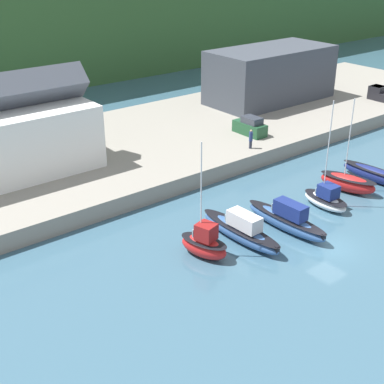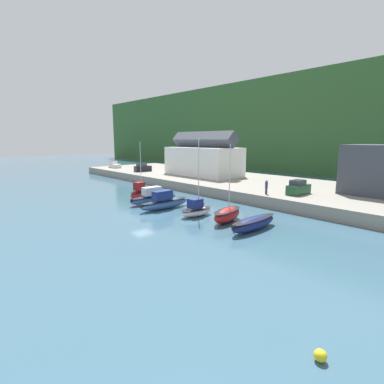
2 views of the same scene
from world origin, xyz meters
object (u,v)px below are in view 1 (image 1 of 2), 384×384
(moored_boat_0, at_px, (204,244))
(moored_boat_4, at_px, (348,183))
(moored_boat_5, at_px, (375,175))
(pickup_truck_0, at_px, (383,95))
(parked_car_1, at_px, (250,127))
(moored_boat_1, at_px, (241,230))
(moored_boat_3, at_px, (326,199))
(moored_boat_2, at_px, (287,219))
(person_on_quay, at_px, (251,139))

(moored_boat_0, distance_m, moored_boat_4, 18.65)
(moored_boat_0, bearing_deg, moored_boat_5, -14.68)
(moored_boat_0, relative_size, moored_boat_4, 1.02)
(moored_boat_5, xyz_separation_m, pickup_truck_0, (21.71, 13.86, 1.77))
(moored_boat_4, distance_m, parked_car_1, 14.86)
(moored_boat_1, xyz_separation_m, moored_boat_3, (10.26, -0.46, -0.08))
(moored_boat_4, height_order, parked_car_1, moored_boat_4)
(pickup_truck_0, bearing_deg, moored_boat_5, -149.18)
(moored_boat_1, bearing_deg, pickup_truck_0, 17.28)
(moored_boat_4, xyz_separation_m, pickup_truck_0, (25.85, 13.57, 1.62))
(moored_boat_2, bearing_deg, moored_boat_0, 170.43)
(moored_boat_3, relative_size, moored_boat_4, 1.08)
(moored_boat_4, xyz_separation_m, person_on_quay, (-2.34, 11.30, 1.90))
(moored_boat_1, bearing_deg, moored_boat_0, 178.40)
(moored_boat_2, bearing_deg, pickup_truck_0, 20.62)
(moored_boat_2, height_order, parked_car_1, parked_car_1)
(moored_boat_4, bearing_deg, pickup_truck_0, 12.78)
(moored_boat_1, distance_m, parked_car_1, 21.88)
(moored_boat_0, height_order, parked_car_1, moored_boat_0)
(pickup_truck_0, bearing_deg, person_on_quay, -177.13)
(moored_boat_0, distance_m, moored_boat_2, 8.24)
(moored_boat_2, distance_m, person_on_quay, 15.33)
(moored_boat_2, relative_size, moored_boat_3, 0.84)
(moored_boat_3, bearing_deg, parked_car_1, 73.20)
(moored_boat_0, xyz_separation_m, pickup_truck_0, (44.49, 14.05, 1.43))
(moored_boat_1, relative_size, parked_car_1, 2.06)
(parked_car_1, distance_m, pickup_truck_0, 24.98)
(moored_boat_5, bearing_deg, moored_boat_2, -177.25)
(moored_boat_0, relative_size, moored_boat_2, 1.11)
(moored_boat_4, height_order, person_on_quay, moored_boat_4)
(moored_boat_3, bearing_deg, moored_boat_0, -179.66)
(moored_boat_2, relative_size, parked_car_1, 2.01)
(moored_boat_2, distance_m, moored_boat_5, 14.67)
(moored_boat_1, height_order, moored_boat_4, moored_boat_4)
(moored_boat_1, relative_size, moored_boat_2, 1.02)
(moored_boat_0, height_order, pickup_truck_0, moored_boat_0)
(moored_boat_0, distance_m, parked_car_1, 24.82)
(parked_car_1, bearing_deg, person_on_quay, -133.19)
(parked_car_1, bearing_deg, pickup_truck_0, -2.59)
(moored_boat_4, distance_m, moored_boat_5, 4.15)
(moored_boat_4, xyz_separation_m, moored_boat_5, (4.13, -0.30, -0.15))
(pickup_truck_0, bearing_deg, moored_boat_3, -156.19)
(pickup_truck_0, bearing_deg, moored_boat_4, -154.04)
(pickup_truck_0, height_order, person_on_quay, person_on_quay)
(moored_boat_3, xyz_separation_m, moored_boat_4, (4.48, 0.93, 0.05))
(moored_boat_2, relative_size, person_on_quay, 3.95)
(moored_boat_1, height_order, pickup_truck_0, pickup_truck_0)
(parked_car_1, bearing_deg, moored_boat_3, -108.84)
(parked_car_1, bearing_deg, moored_boat_5, -77.75)
(moored_boat_4, distance_m, pickup_truck_0, 29.23)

